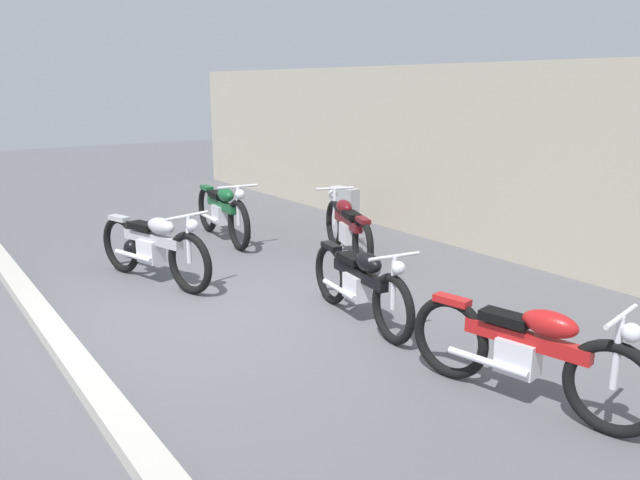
{
  "coord_description": "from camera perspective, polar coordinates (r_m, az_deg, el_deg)",
  "views": [
    {
      "loc": [
        5.76,
        -2.72,
        2.39
      ],
      "look_at": [
        -0.3,
        1.49,
        0.55
      ],
      "focal_mm": 35.32,
      "sensor_mm": 36.0,
      "label": 1
    }
  ],
  "objects": [
    {
      "name": "ground_plane",
      "position": [
        6.8,
        -8.99,
        -6.75
      ],
      "size": [
        40.0,
        40.0,
        0.0
      ],
      "primitive_type": "plane",
      "color": "#56565B"
    },
    {
      "name": "motorcycle_silver",
      "position": [
        7.93,
        -14.82,
        -0.59
      ],
      "size": [
        2.06,
        0.81,
        0.95
      ],
      "rotation": [
        0.0,
        0.0,
        0.28
      ],
      "color": "black",
      "rests_on": "ground_plane"
    },
    {
      "name": "helmet",
      "position": [
        9.28,
        -16.58,
        -0.69
      ],
      "size": [
        0.26,
        0.26,
        0.26
      ],
      "primitive_type": "sphere",
      "color": "black",
      "rests_on": "ground_plane"
    },
    {
      "name": "motorcycle_maroon",
      "position": [
        8.76,
        2.5,
        1.11
      ],
      "size": [
        1.93,
        0.89,
        0.91
      ],
      "rotation": [
        0.0,
        0.0,
        2.79
      ],
      "color": "black",
      "rests_on": "ground_plane"
    },
    {
      "name": "motorcycle_black",
      "position": [
        6.42,
        3.65,
        -3.91
      ],
      "size": [
        1.92,
        0.54,
        0.87
      ],
      "rotation": [
        0.0,
        0.0,
        -0.14
      ],
      "color": "black",
      "rests_on": "ground_plane"
    },
    {
      "name": "motorcycle_red",
      "position": [
        5.04,
        18.22,
        -9.57
      ],
      "size": [
        1.97,
        0.66,
        0.9
      ],
      "rotation": [
        0.0,
        0.0,
        0.2
      ],
      "color": "black",
      "rests_on": "ground_plane"
    },
    {
      "name": "building_wall",
      "position": [
        9.18,
        16.07,
        6.87
      ],
      "size": [
        18.0,
        0.3,
        2.67
      ],
      "primitive_type": "cube",
      "color": "#B2A893",
      "rests_on": "ground_plane"
    },
    {
      "name": "curb_strip",
      "position": [
        6.31,
        -22.32,
        -8.76
      ],
      "size": [
        18.0,
        0.24,
        0.12
      ],
      "primitive_type": "cube",
      "color": "#B7B2A8",
      "rests_on": "ground_plane"
    },
    {
      "name": "stone_marker",
      "position": [
        10.36,
        2.2,
        2.74
      ],
      "size": [
        0.55,
        0.23,
        0.74
      ],
      "primitive_type": "cube",
      "rotation": [
        0.0,
        0.0,
        0.06
      ],
      "color": "#9E9EA3",
      "rests_on": "ground_plane"
    },
    {
      "name": "motorcycle_green",
      "position": [
        9.87,
        -8.84,
        2.59
      ],
      "size": [
        2.16,
        0.6,
        0.97
      ],
      "rotation": [
        0.0,
        0.0,
        -0.11
      ],
      "color": "black",
      "rests_on": "ground_plane"
    }
  ]
}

